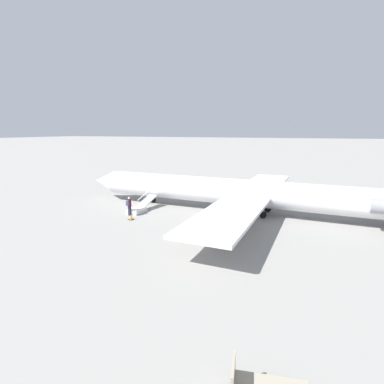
# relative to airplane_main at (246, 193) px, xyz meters

# --- Properties ---
(ground_plane) EXTENTS (600.00, 600.00, 0.00)m
(ground_plane) POSITION_rel_airplane_main_xyz_m (0.98, -0.03, -1.96)
(ground_plane) COLOR gray
(airplane_main) EXTENTS (34.58, 26.56, 6.59)m
(airplane_main) POSITION_rel_airplane_main_xyz_m (0.00, 0.00, 0.00)
(airplane_main) COLOR silver
(airplane_main) RESTS_ON ground
(boarding_stairs) EXTENTS (1.16, 4.05, 1.66)m
(boarding_stairs) POSITION_rel_airplane_main_xyz_m (9.65, 3.46, -1.59)
(boarding_stairs) COLOR silver
(boarding_stairs) RESTS_ON ground
(passenger) EXTENTS (0.36, 0.54, 1.74)m
(passenger) POSITION_rel_airplane_main_xyz_m (9.83, 4.84, -0.96)
(passenger) COLOR #23232D
(passenger) RESTS_ON ground
(traffic_cone_near_stairs) EXTENTS (0.43, 0.43, 0.47)m
(traffic_cone_near_stairs) POSITION_rel_airplane_main_xyz_m (8.94, 5.95, -1.75)
(traffic_cone_near_stairs) COLOR black
(traffic_cone_near_stairs) RESTS_ON ground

